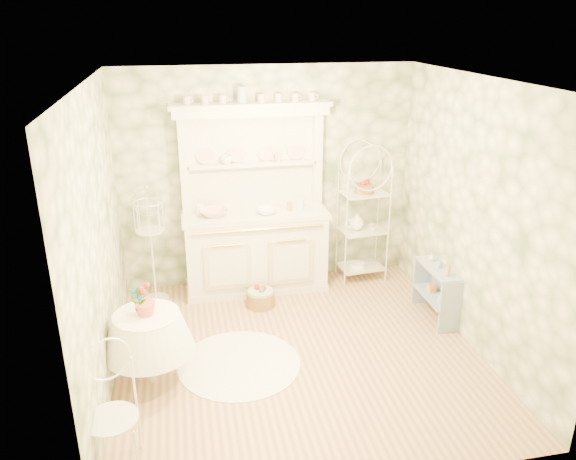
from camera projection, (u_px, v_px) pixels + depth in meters
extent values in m
plane|color=tan|center=(298.00, 352.00, 5.74)|extent=(3.60, 3.60, 0.00)
plane|color=white|center=(300.00, 81.00, 4.77)|extent=(3.60, 3.60, 0.00)
plane|color=beige|center=(99.00, 243.00, 4.93)|extent=(3.60, 3.60, 0.00)
plane|color=beige|center=(475.00, 216.00, 5.59)|extent=(3.60, 3.60, 0.00)
plane|color=beige|center=(267.00, 178.00, 6.90)|extent=(3.60, 3.60, 0.00)
plane|color=beige|center=(358.00, 326.00, 3.61)|extent=(3.60, 3.60, 0.00)
cube|color=white|center=(255.00, 202.00, 6.69)|extent=(1.87, 0.61, 2.29)
cube|color=white|center=(363.00, 208.00, 7.05)|extent=(0.64, 0.49, 1.92)
cube|color=#8499BA|center=(436.00, 294.00, 6.31)|extent=(0.30, 0.70, 0.58)
cylinder|color=white|center=(150.00, 353.00, 5.17)|extent=(0.57, 0.57, 0.62)
cube|color=white|center=(111.00, 416.00, 4.11)|extent=(0.57, 0.57, 0.96)
cube|color=white|center=(151.00, 241.00, 6.49)|extent=(0.39, 0.39, 1.55)
cylinder|color=olive|center=(261.00, 296.00, 6.61)|extent=(0.42, 0.42, 0.25)
cylinder|color=white|center=(239.00, 364.00, 5.54)|extent=(1.31, 1.31, 0.01)
imported|color=white|center=(214.00, 215.00, 6.62)|extent=(0.34, 0.34, 0.08)
imported|color=white|center=(267.00, 213.00, 6.68)|extent=(0.30, 0.30, 0.07)
imported|color=white|center=(227.00, 162.00, 6.61)|extent=(0.17, 0.17, 0.10)
imported|color=white|center=(278.00, 159.00, 6.72)|extent=(0.14, 0.14, 0.10)
imported|color=#3F7238|center=(139.00, 302.00, 4.96)|extent=(0.16, 0.12, 0.28)
imported|color=#B88237|center=(448.00, 270.00, 5.98)|extent=(0.08, 0.08, 0.15)
imported|color=#89A9BB|center=(439.00, 264.00, 6.18)|extent=(0.07, 0.07, 0.11)
imported|color=silver|center=(431.00, 258.00, 6.36)|extent=(0.08, 0.08, 0.09)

